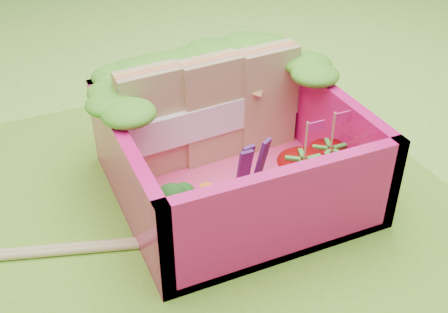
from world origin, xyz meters
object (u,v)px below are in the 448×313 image
sandwich_stack (212,111)px  broccoli (177,208)px  strawberry_left (302,182)px  strawberry_right (328,168)px  bento_box (233,151)px  chopsticks (52,250)px

sandwich_stack → broccoli: bearing=-126.0°
strawberry_left → strawberry_right: 0.24m
strawberry_left → sandwich_stack: bearing=111.8°
bento_box → strawberry_right: 0.55m
sandwich_stack → broccoli: size_ratio=3.51×
strawberry_left → strawberry_right: size_ratio=1.08×
strawberry_right → broccoli: bearing=-176.4°
broccoli → strawberry_right: size_ratio=0.69×
sandwich_stack → strawberry_left: sandwich_stack is taller
strawberry_left → chopsticks: size_ratio=0.23×
sandwich_stack → chopsticks: 1.20m
bento_box → broccoli: bearing=-145.4°
broccoli → strawberry_right: strawberry_right is taller
broccoli → strawberry_right: (0.93, 0.06, -0.05)m
bento_box → strawberry_left: size_ratio=2.47×
sandwich_stack → strawberry_right: 0.76m
bento_box → chopsticks: (-1.06, -0.11, -0.25)m
bento_box → strawberry_left: 0.43m
bento_box → sandwich_stack: sandwich_stack is taller
strawberry_right → chopsticks: 1.56m
strawberry_left → bento_box: bearing=128.4°
broccoli → strawberry_right: 0.93m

